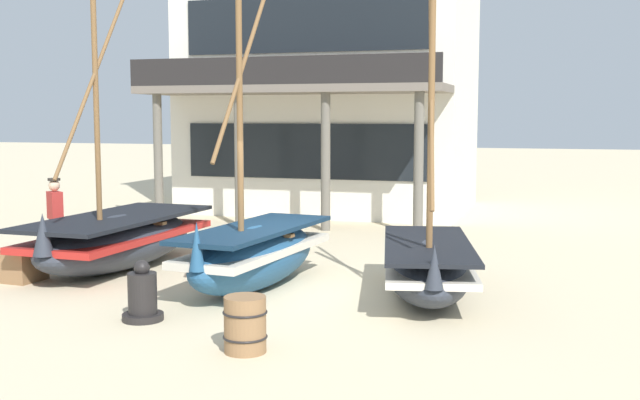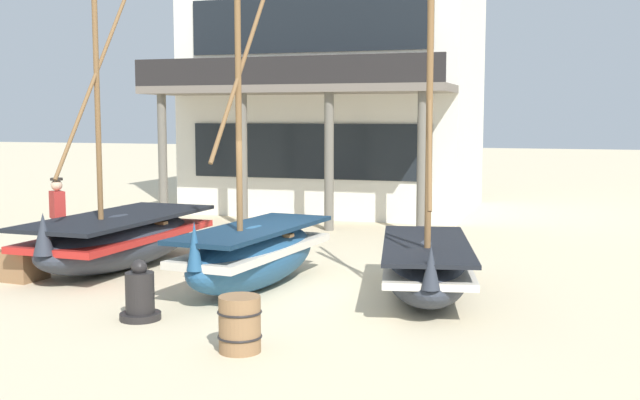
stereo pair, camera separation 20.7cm
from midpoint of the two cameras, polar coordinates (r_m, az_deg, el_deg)
The scene contains 9 objects.
ground_plane at distance 13.24m, azimuth -1.75°, elevation -6.48°, with size 120.00×120.00×0.00m, color beige.
fishing_boat_near_left at distance 13.19m, azimuth -5.28°, elevation -3.93°, with size 1.61×3.90×4.86m.
fishing_boat_centre_large at distance 15.34m, azimuth -15.03°, elevation -2.78°, with size 1.93×4.56×5.55m.
fishing_boat_far_right at distance 12.63m, azimuth 7.40°, elevation -4.80°, with size 2.13×4.02×4.84m.
fisherman_by_hull at distance 16.26m, azimuth -19.16°, elevation -1.47°, with size 0.42×0.39×1.68m.
capstan_winch at distance 11.44m, azimuth -13.39°, elevation -6.92°, with size 0.59×0.59×0.87m.
wooden_barrel at distance 9.73m, azimuth -6.13°, elevation -9.05°, with size 0.56×0.56×0.70m.
cargo_crate at distance 14.78m, azimuth -21.46°, elevation -4.47°, with size 0.67×0.67×0.56m, color olive.
harbor_building_main at distance 24.64m, azimuth 0.77°, elevation 11.96°, with size 8.62×8.21×10.78m.
Camera 1 is at (4.12, -12.24, 2.90)m, focal length 43.66 mm.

